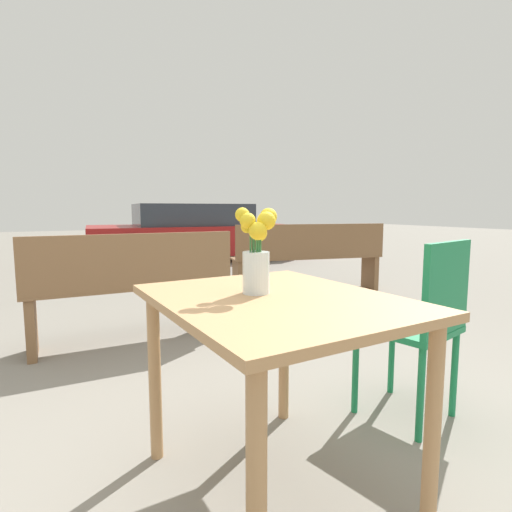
{
  "coord_description": "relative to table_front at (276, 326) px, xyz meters",
  "views": [
    {
      "loc": [
        -0.68,
        -1.18,
        1.02
      ],
      "look_at": [
        -0.04,
        0.08,
        0.86
      ],
      "focal_mm": 28.0,
      "sensor_mm": 36.0,
      "label": 1
    }
  ],
  "objects": [
    {
      "name": "ground_plane",
      "position": [
        0.0,
        0.0,
        -0.62
      ],
      "size": [
        40.0,
        40.0,
        0.0
      ],
      "primitive_type": "plane",
      "color": "gray"
    },
    {
      "name": "parked_car",
      "position": [
        1.86,
        6.59,
        -0.07
      ],
      "size": [
        4.07,
        2.04,
        1.13
      ],
      "color": "maroon",
      "rests_on": "ground_plane"
    },
    {
      "name": "bench_near",
      "position": [
        -0.16,
        1.86,
        -0.16
      ],
      "size": [
        1.49,
        0.37,
        0.85
      ],
      "color": "brown",
      "rests_on": "ground_plane"
    },
    {
      "name": "table_front",
      "position": [
        0.0,
        0.0,
        0.0
      ],
      "size": [
        0.8,
        0.98,
        0.72
      ],
      "color": "tan",
      "rests_on": "ground_plane"
    },
    {
      "name": "bench_middle",
      "position": [
        2.09,
        2.79,
        -0.15
      ],
      "size": [
        1.91,
        0.73,
        0.85
      ],
      "color": "brown",
      "rests_on": "ground_plane"
    },
    {
      "name": "cafe_chair",
      "position": [
        0.87,
        0.1,
        -0.11
      ],
      "size": [
        0.48,
        0.48,
        0.88
      ],
      "color": "#197A47",
      "rests_on": "ground_plane"
    },
    {
      "name": "flower_vase",
      "position": [
        -0.03,
        0.08,
        0.25
      ],
      "size": [
        0.15,
        0.14,
        0.31
      ],
      "color": "silver",
      "rests_on": "table_front"
    }
  ]
}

